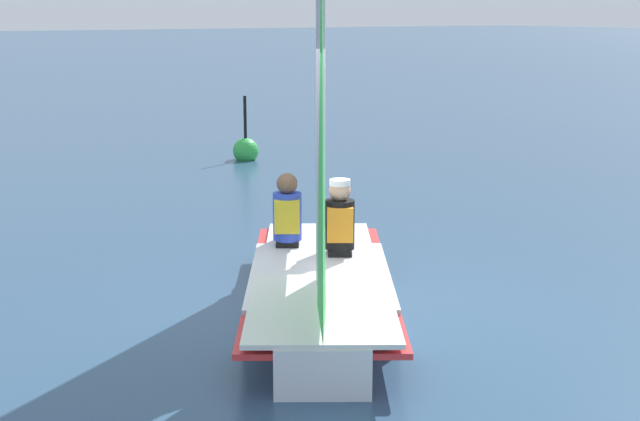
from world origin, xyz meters
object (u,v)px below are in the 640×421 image
object	(u,v)px
sailor_helm	(340,231)
buoy_marker	(246,150)
sailor_crew	(287,224)
sailboat_main	(320,227)

from	to	relation	value
sailor_helm	buoy_marker	bearing A→B (deg)	-169.44
sailor_crew	buoy_marker	distance (m)	8.02
sailboat_main	sailor_crew	xyz separation A→B (m)	(-1.01, 0.26, -0.21)
sailboat_main	sailor_crew	bearing A→B (deg)	-161.47
sailor_helm	buoy_marker	distance (m)	8.46
sailor_helm	buoy_marker	size ratio (longest dim) A/B	0.89
sailboat_main	buoy_marker	world-z (taller)	sailboat_main
sailor_helm	buoy_marker	world-z (taller)	buoy_marker
sailboat_main	buoy_marker	xyz separation A→B (m)	(-8.23, 3.71, -0.64)
sailor_helm	buoy_marker	xyz separation A→B (m)	(-7.82, 3.20, -0.44)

